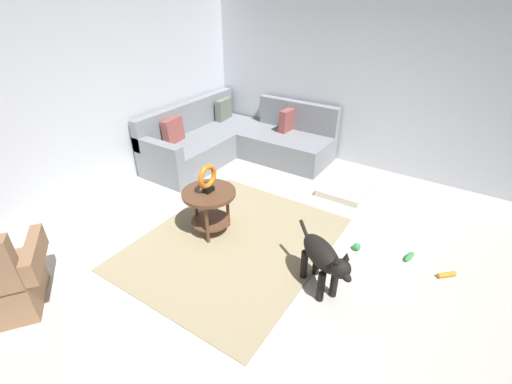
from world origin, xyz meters
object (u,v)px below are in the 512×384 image
at_px(dog_bed_mat, 346,187).
at_px(dog, 323,258).
at_px(torus_sculpture, 208,178).
at_px(dog_toy_ball, 357,247).
at_px(dog_toy_bone, 409,256).
at_px(side_table, 209,201).
at_px(sectional_couch, 235,141).
at_px(dog_toy_rope, 446,275).

xyz_separation_m(dog_bed_mat, dog, (-1.94, -0.47, 0.33)).
bearing_deg(torus_sculpture, dog_toy_ball, -68.81).
height_order(dog_toy_ball, dog_toy_bone, dog_toy_ball).
bearing_deg(side_table, dog_toy_ball, -68.81).
relative_size(torus_sculpture, dog_bed_mat, 0.41).
bearing_deg(dog_toy_ball, sectional_couch, 64.30).
bearing_deg(dog, sectional_couch, -94.24).
height_order(sectional_couch, side_table, sectional_couch).
height_order(side_table, dog_toy_ball, side_table).
distance_m(side_table, dog_toy_ball, 1.70).
bearing_deg(dog_toy_ball, torus_sculpture, 111.19).
xyz_separation_m(sectional_couch, torus_sculpture, (-1.80, -0.96, 0.42)).
xyz_separation_m(torus_sculpture, dog, (-0.15, -1.44, -0.33)).
bearing_deg(side_table, dog, -95.84).
bearing_deg(torus_sculpture, dog_bed_mat, -28.48).
xyz_separation_m(torus_sculpture, dog_toy_rope, (0.69, -2.43, -0.69)).
bearing_deg(dog_toy_rope, side_table, 105.77).
bearing_deg(sectional_couch, side_table, -151.92).
distance_m(dog_bed_mat, dog_toy_bone, 1.50).
xyz_separation_m(dog, dog_toy_bone, (0.91, -0.62, -0.35)).
relative_size(sectional_couch, dog_toy_rope, 12.13).
relative_size(side_table, dog_toy_rope, 3.23).
bearing_deg(sectional_couch, dog_toy_ball, -115.70).
relative_size(sectional_couch, side_table, 3.75).
bearing_deg(torus_sculpture, dog, -95.84).
distance_m(torus_sculpture, dog_bed_mat, 2.14).
bearing_deg(dog_toy_bone, dog_toy_rope, -101.45).
bearing_deg(dog_toy_bone, torus_sculpture, 110.29).
xyz_separation_m(sectional_couch, dog, (-1.95, -2.41, 0.09)).
distance_m(dog_bed_mat, dog_toy_ball, 1.32).
distance_m(sectional_couch, dog, 3.10).
bearing_deg(dog, dog_toy_ball, -152.84).
distance_m(sectional_couch, dog_toy_rope, 3.58).
distance_m(side_table, torus_sculpture, 0.29).
relative_size(sectional_couch, dog_bed_mat, 2.81).
bearing_deg(dog_toy_bone, sectional_couch, 70.96).
bearing_deg(dog, side_table, -61.03).
height_order(sectional_couch, dog_toy_rope, sectional_couch).
distance_m(torus_sculpture, dog_toy_bone, 2.30).
bearing_deg(torus_sculpture, side_table, 104.04).
height_order(dog_toy_rope, dog_toy_bone, dog_toy_bone).
bearing_deg(dog, dog_bed_mat, -131.53).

